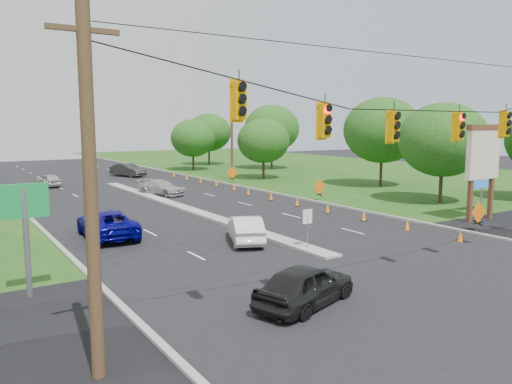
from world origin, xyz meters
TOP-DOWN VIEW (x-y plane):
  - ground at (0.00, 0.00)m, footprint 160.00×160.00m
  - grass_right at (30.00, 20.00)m, footprint 40.00×160.00m
  - cross_street at (0.00, 0.00)m, footprint 160.00×14.00m
  - curb_left at (-10.10, 30.00)m, footprint 0.25×110.00m
  - curb_right at (10.10, 30.00)m, footprint 0.25×110.00m
  - median at (0.00, 21.00)m, footprint 1.00×34.00m
  - median_sign at (0.00, 6.00)m, footprint 0.55×0.06m
  - signal_span at (-0.05, -1.00)m, footprint 25.60×0.32m
  - utility_pole_far_right at (12.50, 35.00)m, footprint 0.28×0.28m
  - pylon_sign at (14.31, 6.20)m, footprint 5.90×2.30m
  - cone_0 at (7.79, 3.00)m, footprint 0.32×0.32m
  - cone_1 at (7.79, 6.50)m, footprint 0.32×0.32m
  - cone_2 at (7.79, 10.00)m, footprint 0.32×0.32m
  - cone_3 at (7.79, 13.50)m, footprint 0.32×0.32m
  - cone_4 at (7.79, 17.00)m, footprint 0.32×0.32m
  - cone_5 at (7.79, 20.50)m, footprint 0.32×0.32m
  - cone_6 at (7.79, 24.00)m, footprint 0.32×0.32m
  - cone_7 at (8.39, 27.50)m, footprint 0.32×0.32m
  - cone_8 at (8.39, 31.00)m, footprint 0.32×0.32m
  - cone_9 at (8.39, 34.50)m, footprint 0.32×0.32m
  - cone_10 at (8.39, 38.00)m, footprint 0.32×0.32m
  - cone_11 at (8.39, 41.50)m, footprint 0.32×0.32m
  - work_sign_0 at (10.80, 4.00)m, footprint 1.27×0.58m
  - work_sign_1 at (10.80, 18.00)m, footprint 1.27×0.58m
  - work_sign_2 at (10.80, 32.00)m, footprint 1.27×0.58m
  - tree_7 at (18.00, 12.00)m, footprint 6.72×6.72m
  - tree_8 at (22.00, 22.00)m, footprint 7.56×7.56m
  - tree_9 at (16.00, 34.00)m, footprint 5.88×5.88m
  - tree_10 at (24.00, 44.00)m, footprint 7.56×7.56m
  - tree_11 at (20.00, 55.00)m, footprint 6.72×6.72m
  - tree_12 at (14.00, 48.00)m, footprint 5.88×5.88m
  - black_sedan at (-4.76, 0.13)m, footprint 4.64×3.02m
  - white_sedan at (-1.60, 9.14)m, footprint 3.12×4.54m
  - blue_pickup at (-7.37, 14.16)m, footprint 2.89×5.64m
  - silver_car_far at (1.42, 28.24)m, footprint 3.44×4.89m
  - silver_car_oncoming at (-5.70, 39.80)m, footprint 2.18×3.97m
  - dark_car_receding at (4.08, 45.16)m, footprint 3.44×4.98m

SIDE VIEW (x-z plane):
  - ground at x=0.00m, z-range 0.00..0.00m
  - grass_right at x=30.00m, z-range -0.03..0.03m
  - cross_street at x=0.00m, z-range -0.01..0.01m
  - curb_left at x=-10.10m, z-range -0.08..0.08m
  - curb_right at x=10.10m, z-range -0.08..0.08m
  - median at x=0.00m, z-range -0.09..0.09m
  - cone_0 at x=7.79m, z-range 0.00..0.70m
  - cone_1 at x=7.79m, z-range 0.00..0.70m
  - cone_2 at x=7.79m, z-range 0.00..0.70m
  - cone_3 at x=7.79m, z-range 0.00..0.70m
  - cone_4 at x=7.79m, z-range 0.00..0.70m
  - cone_5 at x=7.79m, z-range 0.00..0.70m
  - cone_6 at x=7.79m, z-range 0.00..0.70m
  - cone_7 at x=8.39m, z-range 0.00..0.70m
  - cone_8 at x=8.39m, z-range 0.00..0.70m
  - cone_9 at x=8.39m, z-range 0.00..0.70m
  - cone_10 at x=8.39m, z-range 0.00..0.70m
  - cone_11 at x=8.39m, z-range 0.00..0.70m
  - silver_car_oncoming at x=-5.70m, z-range 0.00..1.28m
  - silver_car_far at x=1.42m, z-range 0.00..1.32m
  - white_sedan at x=-1.60m, z-range 0.00..1.42m
  - black_sedan at x=-4.76m, z-range 0.00..1.47m
  - blue_pickup at x=-7.37m, z-range 0.00..1.52m
  - dark_car_receding at x=4.08m, z-range 0.00..1.56m
  - work_sign_0 at x=10.80m, z-range 0.41..1.78m
  - work_sign_1 at x=10.80m, z-range 0.41..1.78m
  - work_sign_2 at x=10.80m, z-range 0.41..1.78m
  - median_sign at x=0.00m, z-range 0.44..2.49m
  - pylon_sign at x=14.31m, z-range 0.94..7.06m
  - tree_9 at x=16.00m, z-range 0.91..7.77m
  - tree_12 at x=14.00m, z-range 0.91..7.77m
  - utility_pole_far_right at x=12.50m, z-range 0.00..9.00m
  - tree_7 at x=18.00m, z-range 1.04..8.88m
  - tree_11 at x=20.00m, z-range 1.04..8.88m
  - signal_span at x=-0.05m, z-range 0.47..9.47m
  - tree_8 at x=22.00m, z-range 1.17..9.99m
  - tree_10 at x=24.00m, z-range 1.17..9.99m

